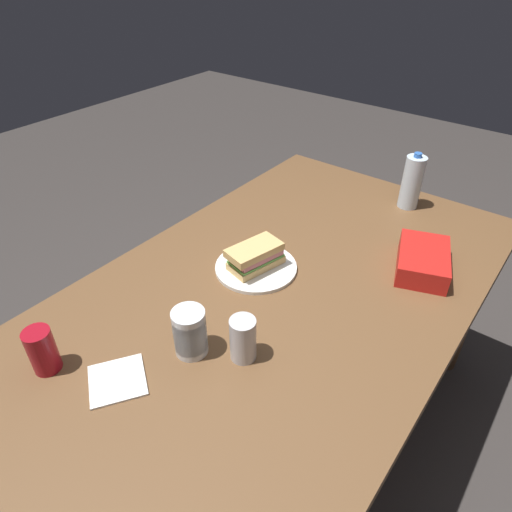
% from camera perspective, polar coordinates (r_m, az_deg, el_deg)
% --- Properties ---
extents(ground_plane, '(8.00, 8.00, 0.00)m').
position_cam_1_polar(ground_plane, '(1.94, 1.81, -21.59)').
color(ground_plane, '#383330').
extents(dining_table, '(1.75, 1.01, 0.76)m').
position_cam_1_polar(dining_table, '(1.42, 2.32, -6.86)').
color(dining_table, brown).
rests_on(dining_table, ground_plane).
extents(paper_plate, '(0.26, 0.26, 0.01)m').
position_cam_1_polar(paper_plate, '(1.44, 0.00, -1.42)').
color(paper_plate, white).
rests_on(paper_plate, dining_table).
extents(sandwich, '(0.20, 0.13, 0.08)m').
position_cam_1_polar(sandwich, '(1.41, -0.07, 0.00)').
color(sandwich, '#DBB26B').
rests_on(sandwich, paper_plate).
extents(soda_can_red, '(0.07, 0.07, 0.12)m').
position_cam_1_polar(soda_can_red, '(1.22, -25.17, -10.64)').
color(soda_can_red, maroon).
rests_on(soda_can_red, dining_table).
extents(chip_bag, '(0.27, 0.22, 0.07)m').
position_cam_1_polar(chip_bag, '(1.51, 20.13, -0.54)').
color(chip_bag, red).
rests_on(chip_bag, dining_table).
extents(water_bottle_tall, '(0.08, 0.08, 0.22)m').
position_cam_1_polar(water_bottle_tall, '(1.83, 18.92, 8.74)').
color(water_bottle_tall, silver).
rests_on(water_bottle_tall, dining_table).
extents(plastic_cup_stack, '(0.08, 0.08, 0.13)m').
position_cam_1_polar(plastic_cup_stack, '(1.16, -8.26, -9.40)').
color(plastic_cup_stack, silver).
rests_on(plastic_cup_stack, dining_table).
extents(soda_can_silver, '(0.07, 0.07, 0.12)m').
position_cam_1_polar(soda_can_silver, '(1.13, -1.64, -10.34)').
color(soda_can_silver, silver).
rests_on(soda_can_silver, dining_table).
extents(paper_napkin, '(0.18, 0.18, 0.01)m').
position_cam_1_polar(paper_napkin, '(1.17, -16.95, -14.66)').
color(paper_napkin, white).
rests_on(paper_napkin, dining_table).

